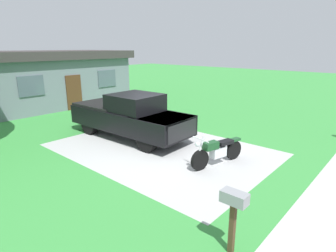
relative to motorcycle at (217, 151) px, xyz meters
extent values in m
plane|color=#388F3E|center=(-0.18, 2.35, -0.47)|extent=(80.00, 80.00, 0.00)
cube|color=#AFAFAF|center=(-0.18, 2.35, -0.47)|extent=(5.61, 7.97, 0.01)
cylinder|color=black|center=(-0.74, 0.17, -0.14)|extent=(0.67, 0.26, 0.66)
cylinder|color=black|center=(0.77, -0.18, -0.14)|extent=(0.67, 0.26, 0.66)
cube|color=silver|center=(0.04, -0.01, -0.05)|extent=(0.60, 0.38, 0.32)
cube|color=#194723|center=(-0.30, 0.07, 0.25)|extent=(0.56, 0.37, 0.24)
cube|color=black|center=(0.33, -0.08, 0.23)|extent=(0.65, 0.41, 0.12)
cube|color=#194723|center=(0.77, -0.18, 0.23)|extent=(0.51, 0.30, 0.08)
cylinder|color=silver|center=(-0.74, 0.17, 0.23)|extent=(0.34, 0.13, 0.77)
cylinder|color=silver|center=(-0.74, 0.17, 0.55)|extent=(0.20, 0.69, 0.04)
sphere|color=silver|center=(-0.86, 0.20, 0.41)|extent=(0.16, 0.16, 0.16)
cylinder|color=black|center=(0.94, 2.62, -0.05)|extent=(0.33, 0.85, 0.84)
cylinder|color=black|center=(-0.70, 2.56, -0.05)|extent=(0.33, 0.85, 0.84)
cylinder|color=black|center=(0.82, 6.12, -0.05)|extent=(0.33, 0.85, 0.84)
cylinder|color=black|center=(-0.82, 6.06, -0.05)|extent=(0.33, 0.85, 0.84)
cube|color=black|center=(0.06, 4.39, 0.33)|extent=(2.19, 5.67, 0.80)
cube|color=black|center=(0.12, 2.54, 0.63)|extent=(1.96, 1.96, 0.20)
cube|color=black|center=(0.07, 3.99, 1.08)|extent=(1.86, 1.96, 0.70)
cube|color=#3F4C56|center=(0.10, 3.19, 0.98)|extent=(1.70, 0.22, 0.60)
cube|color=black|center=(0.00, 5.94, 0.58)|extent=(1.98, 2.46, 0.50)
cube|color=black|center=(0.15, 1.61, 0.33)|extent=(1.70, 0.16, 0.64)
cube|color=#4C3823|center=(-3.38, -2.40, 0.08)|extent=(0.10, 0.10, 1.10)
cube|color=gray|center=(-3.38, -2.40, 0.68)|extent=(0.26, 0.48, 0.22)
cube|color=slate|center=(1.54, 13.72, 1.03)|extent=(9.00, 5.00, 3.00)
cube|color=#383333|center=(1.54, 13.72, 2.78)|extent=(9.60, 5.60, 0.50)
cube|color=#4C2D19|center=(1.54, 11.19, 0.58)|extent=(1.00, 0.08, 2.10)
cube|color=#4C5966|center=(-0.98, 11.19, 1.23)|extent=(1.40, 0.06, 1.10)
cube|color=#4C5966|center=(4.06, 11.19, 1.23)|extent=(1.40, 0.06, 1.10)
camera|label=1|loc=(-7.54, -4.47, 3.29)|focal=30.04mm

